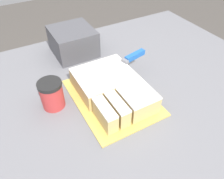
{
  "coord_description": "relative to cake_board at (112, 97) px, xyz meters",
  "views": [
    {
      "loc": [
        -0.37,
        -0.56,
        1.56
      ],
      "look_at": [
        -0.06,
        -0.02,
        1.0
      ],
      "focal_mm": 35.0,
      "sensor_mm": 36.0,
      "label": 1
    }
  ],
  "objects": [
    {
      "name": "coffee_cup",
      "position": [
        -0.21,
        0.07,
        0.05
      ],
      "size": [
        0.09,
        0.09,
        0.11
      ],
      "color": "#B23333",
      "rests_on": "countertop"
    },
    {
      "name": "knife",
      "position": [
        0.13,
        0.09,
        0.09
      ],
      "size": [
        0.31,
        0.09,
        0.02
      ],
      "rotation": [
        0.0,
        0.0,
        3.35
      ],
      "color": "silver",
      "rests_on": "cake"
    },
    {
      "name": "cake",
      "position": [
        0.0,
        0.0,
        0.04
      ],
      "size": [
        0.22,
        0.32,
        0.07
      ],
      "color": "tan",
      "rests_on": "cake_board"
    },
    {
      "name": "storage_box",
      "position": [
        -0.01,
        0.38,
        0.06
      ],
      "size": [
        0.2,
        0.21,
        0.13
      ],
      "color": "#47474C",
      "rests_on": "countertop"
    },
    {
      "name": "countertop",
      "position": [
        0.06,
        0.02,
        -0.48
      ],
      "size": [
        1.4,
        1.1,
        0.96
      ],
      "color": "slate",
      "rests_on": "ground_plane"
    },
    {
      "name": "cake_board",
      "position": [
        0.0,
        0.0,
        0.0
      ],
      "size": [
        0.28,
        0.38,
        0.01
      ],
      "color": "gold",
      "rests_on": "countertop"
    }
  ]
}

